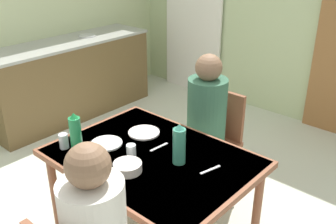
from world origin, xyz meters
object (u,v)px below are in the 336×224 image
object	(u,v)px
kitchen_counter	(70,78)
dining_table	(152,165)
water_bottle_green_near	(179,145)
water_bottle_green_far	(76,134)
chair_far_diner	(214,137)
serving_bowl_center	(128,167)
person_far_diner	(206,110)

from	to	relation	value
kitchen_counter	dining_table	xyz separation A→B (m)	(2.25, -0.94, 0.20)
kitchen_counter	water_bottle_green_near	world-z (taller)	water_bottle_green_near
water_bottle_green_near	water_bottle_green_far	size ratio (longest dim) A/B	0.95
chair_far_diner	water_bottle_green_near	xyz separation A→B (m)	(0.27, -0.76, 0.35)
chair_far_diner	water_bottle_green_far	distance (m)	1.20
water_bottle_green_far	serving_bowl_center	distance (m)	0.41
kitchen_counter	water_bottle_green_far	distance (m)	2.27
water_bottle_green_far	water_bottle_green_near	bearing A→B (deg)	31.07
dining_table	serving_bowl_center	bearing A→B (deg)	-86.50
person_far_diner	serving_bowl_center	world-z (taller)	person_far_diner
dining_table	chair_far_diner	xyz separation A→B (m)	(-0.09, 0.81, -0.16)
water_bottle_green_near	water_bottle_green_far	distance (m)	0.65
water_bottle_green_near	serving_bowl_center	xyz separation A→B (m)	(-0.16, -0.27, -0.10)
chair_far_diner	serving_bowl_center	world-z (taller)	chair_far_diner
water_bottle_green_near	water_bottle_green_far	xyz separation A→B (m)	(-0.56, -0.34, 0.01)
chair_far_diner	person_far_diner	distance (m)	0.31
serving_bowl_center	person_far_diner	bearing A→B (deg)	96.40
kitchen_counter	water_bottle_green_far	xyz separation A→B (m)	(1.86, -1.22, 0.41)
person_far_diner	water_bottle_green_far	xyz separation A→B (m)	(-0.30, -0.97, 0.08)
water_bottle_green_far	serving_bowl_center	size ratio (longest dim) A/B	1.64
dining_table	chair_far_diner	size ratio (longest dim) A/B	1.45
chair_far_diner	person_far_diner	bearing A→B (deg)	90.00
kitchen_counter	serving_bowl_center	world-z (taller)	kitchen_counter
kitchen_counter	person_far_diner	world-z (taller)	person_far_diner
person_far_diner	water_bottle_green_far	world-z (taller)	person_far_diner
water_bottle_green_near	person_far_diner	bearing A→B (deg)	112.88
chair_far_diner	water_bottle_green_near	world-z (taller)	water_bottle_green_near
water_bottle_green_far	serving_bowl_center	bearing A→B (deg)	9.44
water_bottle_green_far	chair_far_diner	bearing A→B (deg)	75.01
chair_far_diner	serving_bowl_center	distance (m)	1.07
chair_far_diner	person_far_diner	xyz separation A→B (m)	(0.00, -0.14, 0.28)
serving_bowl_center	water_bottle_green_far	bearing A→B (deg)	-170.56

